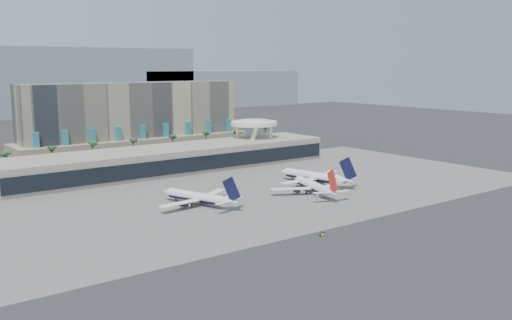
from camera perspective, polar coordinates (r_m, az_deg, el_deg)
ground at (r=198.84m, az=7.22°, el=-5.78°), size 900.00×900.00×0.00m
apron_pad at (r=240.05m, az=-1.97°, el=-3.04°), size 260.00×130.00×0.06m
mountain_ridge at (r=628.66m, az=-22.20°, el=6.77°), size 680.00×60.00×70.00m
hotel at (r=345.03m, az=-12.10°, el=3.41°), size 140.00×30.00×42.00m
terminal at (r=284.69m, az=-8.34°, el=0.17°), size 170.00×32.50×14.50m
saucer_structure at (r=317.79m, az=-0.20°, el=3.41°), size 26.00×26.00×21.89m
palm_row at (r=318.15m, az=-10.30°, el=1.82°), size 157.80×2.80×13.10m
airliner_left at (r=214.90m, az=-5.81°, el=-3.70°), size 34.62×35.80×12.85m
airliner_centre at (r=234.13m, az=5.79°, el=-2.60°), size 35.38×36.67×12.98m
airliner_right at (r=252.83m, az=5.88°, el=-1.63°), size 38.66×40.19×14.03m
service_vehicle_a at (r=219.61m, az=-3.26°, el=-3.97°), size 4.74×3.21×2.12m
service_vehicle_b at (r=231.04m, az=6.52°, el=-3.37°), size 3.96×2.71×1.88m
taxiway_sign at (r=178.33m, az=6.64°, el=-7.39°), size 2.28×0.71×1.03m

